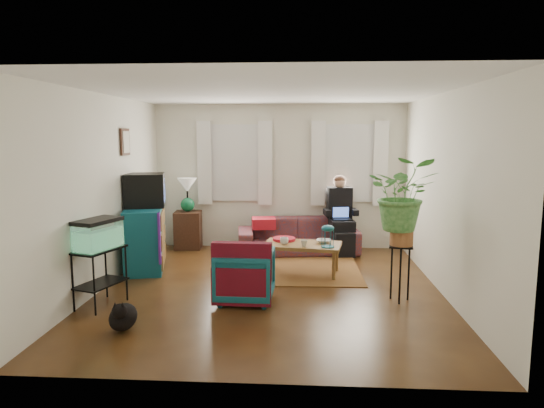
# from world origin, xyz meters

# --- Properties ---
(floor) EXTENTS (4.50, 5.00, 0.01)m
(floor) POSITION_xyz_m (0.00, 0.00, 0.00)
(floor) COLOR #4F2B14
(floor) RESTS_ON ground
(ceiling) EXTENTS (4.50, 5.00, 0.01)m
(ceiling) POSITION_xyz_m (0.00, 0.00, 2.60)
(ceiling) COLOR white
(ceiling) RESTS_ON wall_back
(wall_back) EXTENTS (4.50, 0.01, 2.60)m
(wall_back) POSITION_xyz_m (0.00, 2.50, 1.30)
(wall_back) COLOR silver
(wall_back) RESTS_ON floor
(wall_front) EXTENTS (4.50, 0.01, 2.60)m
(wall_front) POSITION_xyz_m (0.00, -2.50, 1.30)
(wall_front) COLOR silver
(wall_front) RESTS_ON floor
(wall_left) EXTENTS (0.01, 5.00, 2.60)m
(wall_left) POSITION_xyz_m (-2.25, 0.00, 1.30)
(wall_left) COLOR silver
(wall_left) RESTS_ON floor
(wall_right) EXTENTS (0.01, 5.00, 2.60)m
(wall_right) POSITION_xyz_m (2.25, 0.00, 1.30)
(wall_right) COLOR silver
(wall_right) RESTS_ON floor
(window_left) EXTENTS (1.08, 0.04, 1.38)m
(window_left) POSITION_xyz_m (-0.80, 2.48, 1.55)
(window_left) COLOR white
(window_left) RESTS_ON wall_back
(window_right) EXTENTS (1.08, 0.04, 1.38)m
(window_right) POSITION_xyz_m (1.25, 2.48, 1.55)
(window_right) COLOR white
(window_right) RESTS_ON wall_back
(curtains_left) EXTENTS (1.36, 0.06, 1.50)m
(curtains_left) POSITION_xyz_m (-0.80, 2.40, 1.55)
(curtains_left) COLOR white
(curtains_left) RESTS_ON wall_back
(curtains_right) EXTENTS (1.36, 0.06, 1.50)m
(curtains_right) POSITION_xyz_m (1.25, 2.40, 1.55)
(curtains_right) COLOR white
(curtains_right) RESTS_ON wall_back
(picture_frame) EXTENTS (0.04, 0.32, 0.40)m
(picture_frame) POSITION_xyz_m (-2.21, 0.85, 1.95)
(picture_frame) COLOR #3D2616
(picture_frame) RESTS_ON wall_left
(area_rug) EXTENTS (2.04, 1.65, 0.01)m
(area_rug) POSITION_xyz_m (0.30, 0.90, 0.01)
(area_rug) COLOR brown
(area_rug) RESTS_ON floor
(sofa) EXTENTS (2.17, 1.09, 0.81)m
(sofa) POSITION_xyz_m (0.35, 2.05, 0.41)
(sofa) COLOR brown
(sofa) RESTS_ON floor
(seated_person) EXTENTS (0.60, 0.70, 1.24)m
(seated_person) POSITION_xyz_m (1.09, 2.15, 0.62)
(seated_person) COLOR black
(seated_person) RESTS_ON sofa
(side_table) EXTENTS (0.50, 0.50, 0.68)m
(side_table) POSITION_xyz_m (-1.65, 2.29, 0.34)
(side_table) COLOR #3B1E16
(side_table) RESTS_ON floor
(table_lamp) EXTENTS (0.38, 0.38, 0.62)m
(table_lamp) POSITION_xyz_m (-1.65, 2.29, 0.97)
(table_lamp) COLOR white
(table_lamp) RESTS_ON side_table
(dresser) EXTENTS (0.76, 1.16, 0.96)m
(dresser) POSITION_xyz_m (-1.99, 0.88, 0.48)
(dresser) COLOR navy
(dresser) RESTS_ON floor
(crt_tv) EXTENTS (0.69, 0.65, 0.51)m
(crt_tv) POSITION_xyz_m (-1.99, 0.98, 1.21)
(crt_tv) COLOR black
(crt_tv) RESTS_ON dresser
(aquarium_stand) EXTENTS (0.54, 0.71, 0.71)m
(aquarium_stand) POSITION_xyz_m (-2.00, -0.76, 0.35)
(aquarium_stand) COLOR black
(aquarium_stand) RESTS_ON floor
(aquarium) EXTENTS (0.48, 0.65, 0.37)m
(aquarium) POSITION_xyz_m (-2.00, -0.76, 0.89)
(aquarium) COLOR #7FD899
(aquarium) RESTS_ON aquarium_stand
(black_cat) EXTENTS (0.34, 0.46, 0.36)m
(black_cat) POSITION_xyz_m (-1.46, -1.48, 0.18)
(black_cat) COLOR black
(black_cat) RESTS_ON floor
(armchair) EXTENTS (0.71, 0.67, 0.71)m
(armchair) POSITION_xyz_m (-0.28, -0.46, 0.36)
(armchair) COLOR #11646B
(armchair) RESTS_ON floor
(serape_throw) EXTENTS (0.72, 0.19, 0.59)m
(serape_throw) POSITION_xyz_m (-0.29, -0.73, 0.50)
(serape_throw) COLOR #9E0A0A
(serape_throw) RESTS_ON armchair
(coffee_table) EXTENTS (1.20, 0.78, 0.46)m
(coffee_table) POSITION_xyz_m (0.43, 0.75, 0.23)
(coffee_table) COLOR brown
(coffee_table) RESTS_ON floor
(cup_a) EXTENTS (0.14, 0.14, 0.10)m
(cup_a) POSITION_xyz_m (0.16, 0.68, 0.51)
(cup_a) COLOR white
(cup_a) RESTS_ON coffee_table
(cup_b) EXTENTS (0.12, 0.12, 0.10)m
(cup_b) POSITION_xyz_m (0.45, 0.56, 0.51)
(cup_b) COLOR beige
(cup_b) RESTS_ON coffee_table
(bowl) EXTENTS (0.25, 0.25, 0.05)m
(bowl) POSITION_xyz_m (0.75, 0.80, 0.49)
(bowl) COLOR white
(bowl) RESTS_ON coffee_table
(snack_tray) EXTENTS (0.40, 0.40, 0.04)m
(snack_tray) POSITION_xyz_m (0.15, 0.94, 0.48)
(snack_tray) COLOR #B21414
(snack_tray) RESTS_ON coffee_table
(birdcage) EXTENTS (0.21, 0.21, 0.33)m
(birdcage) POSITION_xyz_m (0.79, 0.53, 0.63)
(birdcage) COLOR #115B6B
(birdcage) RESTS_ON coffee_table
(plant_stand) EXTENTS (0.35, 0.35, 0.71)m
(plant_stand) POSITION_xyz_m (1.64, -0.36, 0.36)
(plant_stand) COLOR black
(plant_stand) RESTS_ON floor
(potted_plant) EXTENTS (0.93, 0.84, 0.90)m
(potted_plant) POSITION_xyz_m (1.64, -0.36, 1.21)
(potted_plant) COLOR #599947
(potted_plant) RESTS_ON plant_stand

